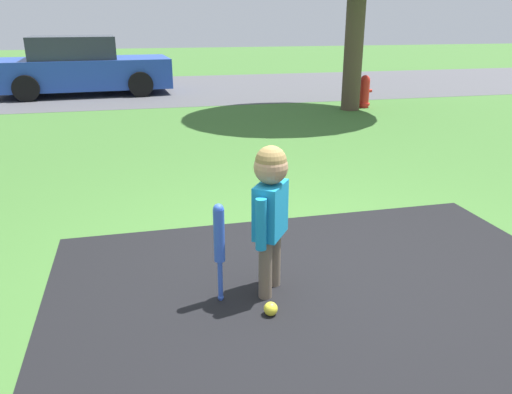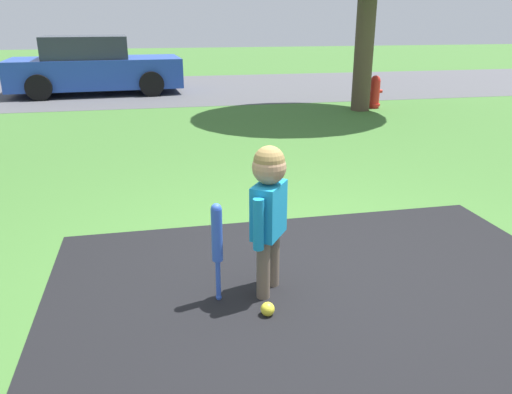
{
  "view_description": "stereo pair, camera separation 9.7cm",
  "coord_description": "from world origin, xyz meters",
  "px_view_note": "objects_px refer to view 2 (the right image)",
  "views": [
    {
      "loc": [
        -1.11,
        -3.15,
        1.77
      ],
      "look_at": [
        -0.3,
        0.17,
        0.55
      ],
      "focal_mm": 35.0,
      "sensor_mm": 36.0,
      "label": 1
    },
    {
      "loc": [
        -1.01,
        -3.17,
        1.77
      ],
      "look_at": [
        -0.3,
        0.17,
        0.55
      ],
      "focal_mm": 35.0,
      "sensor_mm": 36.0,
      "label": 2
    }
  ],
  "objects_px": {
    "fire_hydrant": "(375,92)",
    "parked_car": "(94,67)",
    "child": "(269,200)",
    "baseball_bat": "(217,239)",
    "sports_ball": "(268,309)"
  },
  "relations": [
    {
      "from": "fire_hydrant",
      "to": "parked_car",
      "type": "height_order",
      "value": "parked_car"
    },
    {
      "from": "child",
      "to": "parked_car",
      "type": "xyz_separation_m",
      "value": [
        -1.99,
        10.28,
        -0.03
      ]
    },
    {
      "from": "fire_hydrant",
      "to": "parked_car",
      "type": "distance_m",
      "value": 6.84
    },
    {
      "from": "child",
      "to": "baseball_bat",
      "type": "bearing_deg",
      "value": 131.03
    },
    {
      "from": "child",
      "to": "parked_car",
      "type": "relative_size",
      "value": 0.25
    },
    {
      "from": "child",
      "to": "fire_hydrant",
      "type": "height_order",
      "value": "child"
    },
    {
      "from": "sports_ball",
      "to": "parked_car",
      "type": "bearing_deg",
      "value": 100.31
    },
    {
      "from": "baseball_bat",
      "to": "parked_car",
      "type": "relative_size",
      "value": 0.16
    },
    {
      "from": "baseball_bat",
      "to": "fire_hydrant",
      "type": "distance_m",
      "value": 8.03
    },
    {
      "from": "sports_ball",
      "to": "child",
      "type": "bearing_deg",
      "value": 76.22
    },
    {
      "from": "child",
      "to": "parked_car",
      "type": "distance_m",
      "value": 10.47
    },
    {
      "from": "fire_hydrant",
      "to": "child",
      "type": "bearing_deg",
      "value": -119.72
    },
    {
      "from": "child",
      "to": "sports_ball",
      "type": "relative_size",
      "value": 11.48
    },
    {
      "from": "child",
      "to": "sports_ball",
      "type": "xyz_separation_m",
      "value": [
        -0.07,
        -0.29,
        -0.62
      ]
    },
    {
      "from": "sports_ball",
      "to": "parked_car",
      "type": "height_order",
      "value": "parked_car"
    }
  ]
}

